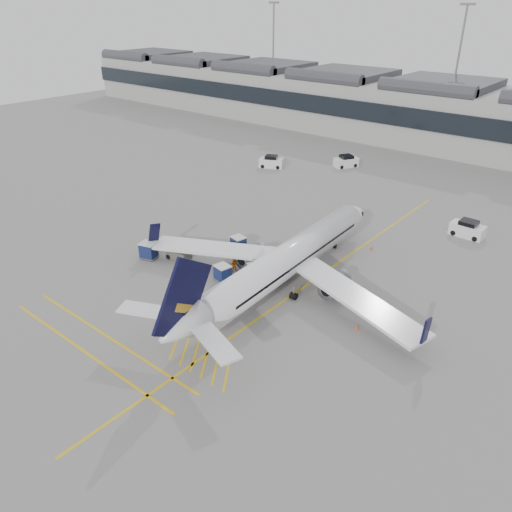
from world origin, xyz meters
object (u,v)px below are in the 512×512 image
Objects in this scene: airliner_main at (285,262)px; baggage_cart_a at (258,272)px; ramp_agent_a at (260,265)px; belt_loader at (274,266)px; ramp_agent_b at (234,264)px; pushback_tug at (179,253)px.

baggage_cart_a is (-2.66, -1.06, -1.68)m from airliner_main.
airliner_main is 3.32m from baggage_cart_a.
baggage_cart_a reaches higher than ramp_agent_a.
baggage_cart_a is at bearing -105.46° from ramp_agent_a.
baggage_cart_a is at bearing -161.15° from airliner_main.
ramp_agent_a is (-0.74, -1.37, 0.49)m from belt_loader.
ramp_agent_b is (-6.00, -1.04, -1.91)m from airliner_main.
airliner_main is 13.27m from pushback_tug.
ramp_agent_b is at bearing 5.00° from pushback_tug.
belt_loader is (-2.82, 1.91, -2.26)m from airliner_main.
baggage_cart_a is 1.15× the size of ramp_agent_a.
ramp_agent_b is at bearing 167.86° from ramp_agent_a.
airliner_main reaches higher than pushback_tug.
belt_loader is at bearing 143.11° from airliner_main.
airliner_main is at bearing -53.45° from ramp_agent_a.
airliner_main is at bearing 154.05° from ramp_agent_b.
airliner_main is 15.68× the size of baggage_cart_a.
belt_loader is 2.15× the size of ramp_agent_a.
ramp_agent_a is at bearing 168.60° from airliner_main.
airliner_main is at bearing -48.89° from belt_loader.
baggage_cart_a is 0.79× the size of pushback_tug.
airliner_main is at bearing 37.53° from baggage_cart_a.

